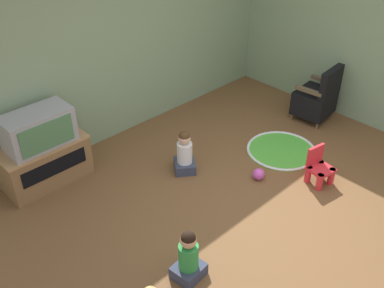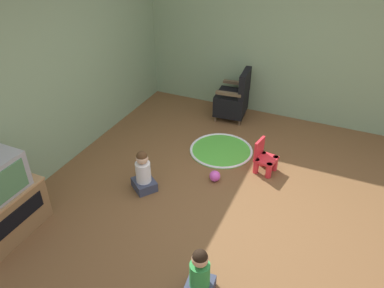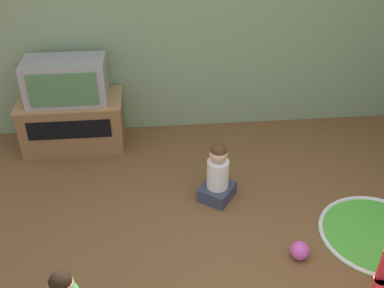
{
  "view_description": "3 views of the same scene",
  "coord_description": "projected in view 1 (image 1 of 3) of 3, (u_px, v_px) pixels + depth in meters",
  "views": [
    {
      "loc": [
        -3.36,
        -2.32,
        3.54
      ],
      "look_at": [
        -0.44,
        0.73,
        0.73
      ],
      "focal_mm": 42.0,
      "sensor_mm": 36.0,
      "label": 1
    },
    {
      "loc": [
        -3.44,
        -1.02,
        3.19
      ],
      "look_at": [
        -0.1,
        0.49,
        0.83
      ],
      "focal_mm": 35.0,
      "sensor_mm": 36.0,
      "label": 2
    },
    {
      "loc": [
        -0.71,
        -2.03,
        2.71
      ],
      "look_at": [
        -0.44,
        0.81,
        0.83
      ],
      "focal_mm": 42.0,
      "sensor_mm": 36.0,
      "label": 3
    }
  ],
  "objects": [
    {
      "name": "play_mat",
      "position": [
        281.0,
        150.0,
        6.24
      ],
      "size": [
        0.97,
        0.97,
        0.04
      ],
      "color": "green",
      "rests_on": "ground_plane"
    },
    {
      "name": "child_watching_center",
      "position": [
        185.0,
        154.0,
        5.74
      ],
      "size": [
        0.39,
        0.4,
        0.59
      ],
      "rotation": [
        0.0,
        0.0,
        0.95
      ],
      "color": "#33384C",
      "rests_on": "ground_plane"
    },
    {
      "name": "yellow_kid_chair",
      "position": [
        319.0,
        169.0,
        5.58
      ],
      "size": [
        0.33,
        0.32,
        0.48
      ],
      "rotation": [
        0.0,
        0.0,
        -0.17
      ],
      "color": "red",
      "rests_on": "ground_plane"
    },
    {
      "name": "wall_back",
      "position": [
        114.0,
        37.0,
        5.95
      ],
      "size": [
        5.73,
        0.12,
        2.85
      ],
      "color": "gray",
      "rests_on": "ground_plane"
    },
    {
      "name": "child_watching_right",
      "position": [
        188.0,
        258.0,
        4.3
      ],
      "size": [
        0.32,
        0.29,
        0.58
      ],
      "rotation": [
        0.0,
        0.0,
        0.1
      ],
      "color": "#33384C",
      "rests_on": "ground_plane"
    },
    {
      "name": "tv_cabinet",
      "position": [
        44.0,
        161.0,
        5.54
      ],
      "size": [
        1.06,
        0.56,
        0.56
      ],
      "color": "brown",
      "rests_on": "ground_plane"
    },
    {
      "name": "television",
      "position": [
        38.0,
        129.0,
        5.25
      ],
      "size": [
        0.8,
        0.44,
        0.44
      ],
      "color": "#939399",
      "rests_on": "tv_cabinet"
    },
    {
      "name": "black_armchair",
      "position": [
        317.0,
        98.0,
        6.79
      ],
      "size": [
        0.6,
        0.56,
        0.88
      ],
      "rotation": [
        0.0,
        0.0,
        3.23
      ],
      "color": "brown",
      "rests_on": "ground_plane"
    },
    {
      "name": "ground_plane",
      "position": [
        262.0,
        206.0,
        5.29
      ],
      "size": [
        30.0,
        30.0,
        0.0
      ],
      "primitive_type": "plane",
      "color": "brown"
    },
    {
      "name": "toy_ball",
      "position": [
        259.0,
        174.0,
        5.68
      ],
      "size": [
        0.15,
        0.15,
        0.15
      ],
      "color": "#CC4CB2",
      "rests_on": "ground_plane"
    }
  ]
}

